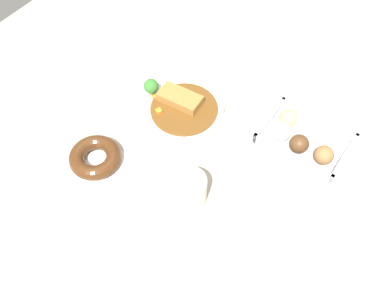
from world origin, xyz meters
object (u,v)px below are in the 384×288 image
(chocolate_ring_donut, at_px, (95,158))
(coffee_mug, at_px, (189,190))
(donut_box, at_px, (302,140))
(curry_plate, at_px, (177,103))

(chocolate_ring_donut, bearing_deg, coffee_mug, 10.71)
(donut_box, height_order, coffee_mug, coffee_mug)
(curry_plate, bearing_deg, chocolate_ring_donut, -102.48)
(coffee_mug, bearing_deg, donut_box, 64.19)
(coffee_mug, bearing_deg, chocolate_ring_donut, -169.29)
(curry_plate, xyz_separation_m, donut_box, (0.32, 0.07, 0.01))
(donut_box, bearing_deg, chocolate_ring_donut, -139.08)
(chocolate_ring_donut, relative_size, coffee_mug, 1.49)
(curry_plate, bearing_deg, coffee_mug, -48.14)
(curry_plate, relative_size, chocolate_ring_donut, 2.01)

